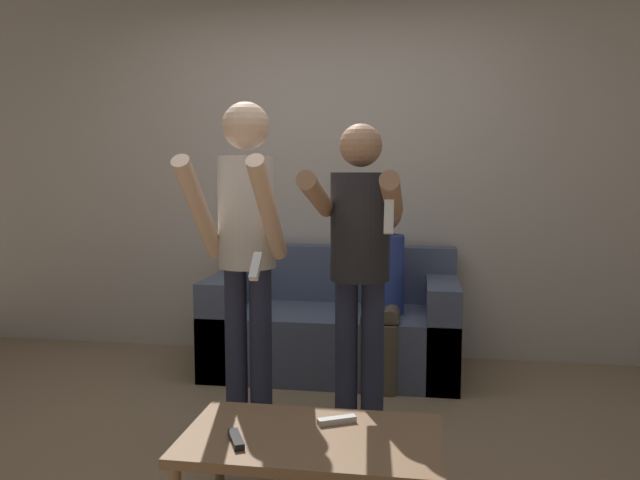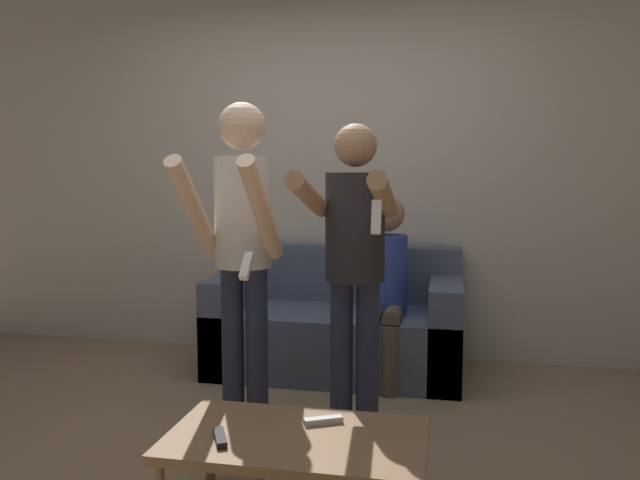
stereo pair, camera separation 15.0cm
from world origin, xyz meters
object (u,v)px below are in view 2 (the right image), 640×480
(person_standing_left, at_px, (242,235))
(coffee_table, at_px, (297,444))
(remote_near, at_px, (220,438))
(person_standing_right, at_px, (354,251))
(couch, at_px, (337,328))
(remote_far, at_px, (323,421))
(person_seated, at_px, (385,281))

(person_standing_left, xyz_separation_m, coffee_table, (0.45, -0.75, -0.69))
(person_standing_left, xyz_separation_m, remote_near, (0.20, -0.85, -0.65))
(person_standing_right, relative_size, coffee_table, 1.62)
(person_standing_left, relative_size, person_standing_right, 1.07)
(person_standing_left, bearing_deg, couch, 76.02)
(coffee_table, relative_size, remote_far, 6.30)
(couch, bearing_deg, person_standing_left, -103.98)
(person_standing_right, bearing_deg, person_seated, 86.81)
(coffee_table, distance_m, remote_far, 0.15)
(couch, xyz_separation_m, coffee_table, (0.18, -1.85, 0.03))
(remote_far, bearing_deg, coffee_table, -122.64)
(coffee_table, bearing_deg, person_standing_right, 82.30)
(person_seated, distance_m, coffee_table, 1.73)
(person_standing_right, distance_m, person_seated, 1.00)
(person_standing_right, bearing_deg, remote_near, -112.69)
(couch, height_order, person_seated, person_seated)
(couch, xyz_separation_m, remote_near, (-0.08, -1.96, 0.08))
(person_standing_right, height_order, person_seated, person_standing_right)
(person_seated, bearing_deg, person_standing_right, -93.19)
(person_standing_left, height_order, remote_far, person_standing_left)
(remote_near, bearing_deg, coffee_table, 22.87)
(person_standing_left, distance_m, person_seated, 1.18)
(person_standing_left, bearing_deg, person_seated, 57.32)
(person_standing_left, xyz_separation_m, remote_far, (0.53, -0.63, -0.65))
(remote_far, bearing_deg, person_standing_left, 130.13)
(person_standing_left, bearing_deg, remote_far, -49.87)
(remote_near, bearing_deg, person_standing_right, 67.31)
(person_standing_right, bearing_deg, couch, 103.94)
(coffee_table, distance_m, remote_near, 0.28)
(coffee_table, bearing_deg, couch, 95.43)
(person_standing_left, bearing_deg, person_standing_right, -0.55)
(couch, xyz_separation_m, person_standing_right, (0.28, -1.11, 0.66))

